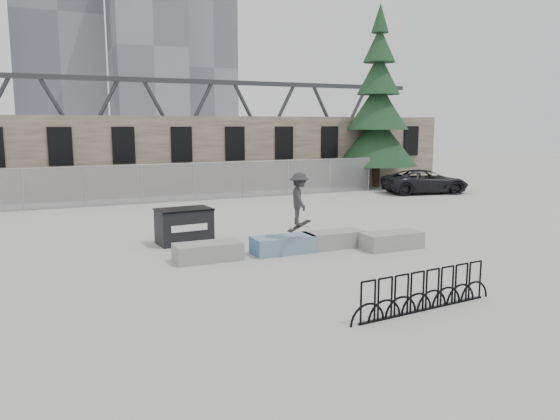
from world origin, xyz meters
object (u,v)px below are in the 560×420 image
at_px(skateboarder, 299,199).
at_px(planter_center_right, 333,239).
at_px(planter_far_left, 208,251).
at_px(spruce_tree, 378,116).
at_px(planter_offset, 392,240).
at_px(bike_rack, 425,291).
at_px(planter_center_left, 283,244).
at_px(suv, 425,181).
at_px(dumpster, 184,226).

bearing_deg(skateboarder, planter_center_right, -56.19).
bearing_deg(planter_far_left, spruce_tree, 42.28).
bearing_deg(spruce_tree, planter_offset, -122.65).
bearing_deg(bike_rack, spruce_tree, 58.20).
relative_size(planter_center_left, planter_offset, 1.00).
relative_size(bike_rack, suv, 0.80).
bearing_deg(skateboarder, planter_far_left, 93.84).
height_order(planter_center_right, planter_offset, same).
xyz_separation_m(dumpster, spruce_tree, (15.79, 11.67, 3.95)).
distance_m(planter_offset, dumpster, 7.01).
bearing_deg(planter_center_right, spruce_tree, 51.36).
height_order(planter_center_right, suv, suv).
relative_size(planter_offset, spruce_tree, 0.17).
bearing_deg(suv, dumpster, 125.93).
relative_size(planter_far_left, suv, 0.40).
relative_size(planter_center_right, planter_offset, 1.00).
distance_m(planter_center_right, suv, 15.86).
relative_size(planter_center_left, spruce_tree, 0.17).
xyz_separation_m(planter_center_right, planter_offset, (1.66, -0.96, 0.00)).
height_order(planter_far_left, bike_rack, bike_rack).
bearing_deg(planter_offset, spruce_tree, 57.35).
distance_m(planter_center_right, planter_offset, 1.92).
height_order(planter_far_left, dumpster, dumpster).
bearing_deg(spruce_tree, planter_center_right, -128.64).
bearing_deg(bike_rack, suv, 50.80).
height_order(suv, skateboarder, skateboarder).
xyz_separation_m(planter_far_left, suv, (16.43, 10.22, 0.40)).
distance_m(planter_offset, skateboarder, 3.54).
bearing_deg(spruce_tree, planter_center_left, -132.76).
bearing_deg(suv, planter_center_right, 141.39).
bearing_deg(dumpster, planter_far_left, -93.84).
height_order(planter_offset, spruce_tree, spruce_tree).
xyz_separation_m(planter_center_right, spruce_tree, (11.46, 14.34, 4.26)).
distance_m(planter_center_left, spruce_tree, 20.05).
bearing_deg(planter_offset, bike_rack, -119.23).
bearing_deg(skateboarder, planter_offset, -83.01).
relative_size(planter_center_right, suv, 0.40).
height_order(planter_center_right, dumpster, dumpster).
height_order(dumpster, spruce_tree, spruce_tree).
distance_m(planter_center_right, skateboarder, 2.19).
relative_size(planter_offset, suv, 0.40).
xyz_separation_m(planter_far_left, skateboarder, (2.78, -0.53, 1.48)).
bearing_deg(suv, skateboarder, 139.49).
bearing_deg(dumpster, spruce_tree, 32.10).
bearing_deg(spruce_tree, skateboarder, -131.13).
xyz_separation_m(suv, skateboarder, (-13.65, -10.75, 1.07)).
bearing_deg(planter_far_left, bike_rack, -64.24).
distance_m(dumpster, suv, 18.11).
bearing_deg(planter_offset, dumpster, 148.86).
xyz_separation_m(planter_far_left, spruce_tree, (15.76, 14.33, 4.26)).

